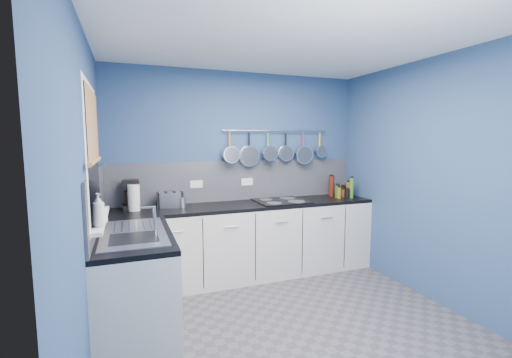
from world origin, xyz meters
TOP-DOWN VIEW (x-y plane):
  - floor at (0.00, 0.00)m, footprint 3.20×3.00m
  - ceiling at (0.00, 0.00)m, footprint 3.20×3.00m
  - wall_back at (0.00, 1.51)m, footprint 3.20×0.02m
  - wall_front at (0.00, -1.51)m, footprint 3.20×0.02m
  - wall_left at (-1.61, 0.00)m, footprint 0.02×3.00m
  - wall_right at (1.61, 0.00)m, footprint 0.02×3.00m
  - backsplash_back at (0.00, 1.49)m, footprint 3.20×0.02m
  - backsplash_left at (-1.59, 0.60)m, footprint 0.02×1.80m
  - cabinet_run_back at (0.00, 1.20)m, footprint 3.20×0.60m
  - worktop_back at (0.00, 1.20)m, footprint 3.20×0.60m
  - cabinet_run_left at (-1.30, 0.30)m, footprint 0.60×1.20m
  - worktop_left at (-1.30, 0.30)m, footprint 0.60×1.20m
  - window_frame at (-1.58, 0.30)m, footprint 0.01×1.00m
  - window_glass at (-1.57, 0.30)m, footprint 0.01×0.90m
  - bamboo_blind at (-1.56, 0.30)m, footprint 0.01×0.90m
  - window_sill at (-1.55, 0.30)m, footprint 0.10×0.98m
  - sink_unit at (-1.30, 0.30)m, footprint 0.50×0.95m
  - mixer_tap at (-1.14, 0.12)m, footprint 0.12×0.08m
  - socket_left at (-0.55, 1.48)m, footprint 0.15×0.01m
  - socket_right at (0.10, 1.48)m, footprint 0.15×0.01m
  - pot_rail at (0.50, 1.45)m, footprint 1.45×0.02m
  - soap_bottle_a at (-1.53, -0.01)m, footprint 0.12×0.12m
  - soap_bottle_b at (-1.53, 0.11)m, footprint 0.10×0.10m
  - paper_towel at (-1.27, 1.25)m, footprint 0.15×0.15m
  - coffee_maker at (-1.30, 1.33)m, footprint 0.19×0.21m
  - toaster at (-0.88, 1.31)m, footprint 0.29×0.21m
  - canister at (-0.76, 1.23)m, footprint 0.09×0.09m
  - hob at (0.45, 1.19)m, footprint 0.62×0.54m
  - pan_0 at (-0.13, 1.44)m, footprint 0.21×0.11m
  - pan_1 at (0.12, 1.44)m, footprint 0.26×0.06m
  - pan_2 at (0.37, 1.44)m, footprint 0.19×0.13m
  - pan_3 at (0.63, 1.44)m, footprint 0.20×0.06m
  - pan_4 at (0.88, 1.44)m, footprint 0.25×0.08m
  - pan_5 at (1.14, 1.44)m, footprint 0.16×0.08m
  - condiment_0 at (1.45, 1.32)m, footprint 0.07×0.07m
  - condiment_1 at (1.37, 1.32)m, footprint 0.05×0.05m
  - condiment_2 at (1.27, 1.33)m, footprint 0.07×0.07m
  - condiment_3 at (1.46, 1.21)m, footprint 0.07×0.07m
  - condiment_4 at (1.37, 1.21)m, footprint 0.06×0.06m
  - condiment_5 at (1.27, 1.20)m, footprint 0.06×0.06m
  - condiment_6 at (1.44, 1.12)m, footprint 0.06×0.06m
  - condiment_7 at (1.38, 1.12)m, footprint 0.06×0.06m
  - condiment_8 at (1.26, 1.14)m, footprint 0.05×0.05m

SIDE VIEW (x-z plane):
  - floor at x=0.00m, z-range -0.02..0.00m
  - cabinet_run_back at x=0.00m, z-range 0.00..0.86m
  - cabinet_run_left at x=-1.30m, z-range 0.00..0.86m
  - worktop_back at x=0.00m, z-range 0.86..0.90m
  - worktop_left at x=-1.30m, z-range 0.86..0.90m
  - sink_unit at x=-1.30m, z-range 0.90..0.91m
  - hob at x=0.45m, z-range 0.90..0.91m
  - condiment_4 at x=1.37m, z-range 0.90..1.00m
  - canister at x=-0.76m, z-range 0.90..1.02m
  - condiment_7 at x=1.38m, z-range 0.90..1.02m
  - condiment_0 at x=1.45m, z-range 0.90..1.03m
  - condiment_1 at x=1.37m, z-range 0.90..1.04m
  - condiment_8 at x=1.26m, z-range 0.90..1.04m
  - condiment_5 at x=1.27m, z-range 0.90..1.06m
  - toaster at x=-0.88m, z-range 0.90..1.07m
  - condiment_3 at x=1.46m, z-range 0.90..1.10m
  - mixer_tap at x=-1.14m, z-range 0.90..1.16m
  - condiment_6 at x=1.44m, z-range 0.90..1.17m
  - window_sill at x=-1.55m, z-range 1.02..1.05m
  - condiment_2 at x=1.27m, z-range 0.90..1.17m
  - paper_towel at x=-1.27m, z-range 0.90..1.18m
  - coffee_maker at x=-1.30m, z-range 0.90..1.22m
  - socket_left at x=-0.55m, z-range 1.09..1.18m
  - socket_right at x=0.10m, z-range 1.09..1.18m
  - soap_bottle_b at x=-1.53m, z-range 1.05..1.22m
  - backsplash_back at x=0.00m, z-range 0.90..1.40m
  - backsplash_left at x=-1.59m, z-range 0.90..1.40m
  - soap_bottle_a at x=-1.53m, z-range 1.05..1.29m
  - wall_back at x=0.00m, z-range 0.00..2.50m
  - wall_front at x=0.00m, z-range 0.00..2.50m
  - wall_left at x=-1.61m, z-range 0.00..2.50m
  - wall_right at x=1.61m, z-range 0.00..2.50m
  - window_glass at x=-1.57m, z-range 1.05..2.05m
  - window_frame at x=-1.58m, z-range 1.00..2.10m
  - pan_1 at x=0.12m, z-range 1.33..1.78m
  - pan_4 at x=0.88m, z-range 1.34..1.78m
  - pan_0 at x=-0.13m, z-range 1.38..1.78m
  - pan_3 at x=0.63m, z-range 1.39..1.78m
  - pan_2 at x=0.37m, z-range 1.40..1.78m
  - pan_5 at x=1.14m, z-range 1.43..1.78m
  - bamboo_blind at x=-1.56m, z-range 1.50..2.05m
  - pot_rail at x=0.50m, z-range 1.77..1.79m
  - ceiling at x=0.00m, z-range 2.50..2.52m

